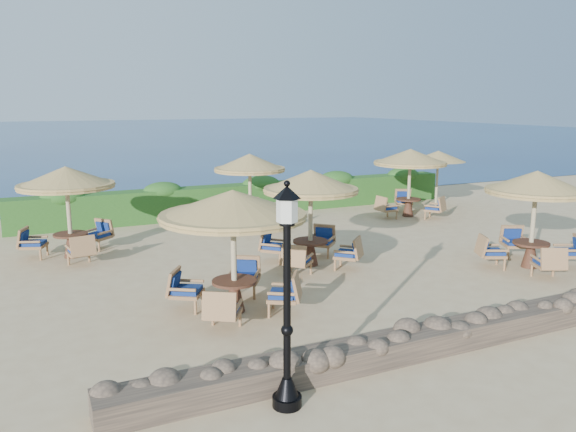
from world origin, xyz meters
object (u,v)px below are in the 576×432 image
(cafe_set_0, at_px, (233,226))
(cafe_set_5, at_px, (410,168))
(cafe_set_2, at_px, (535,203))
(cafe_set_3, at_px, (67,193))
(cafe_set_4, at_px, (250,177))
(cafe_set_1, at_px, (311,202))
(lamp_post, at_px, (287,307))
(extra_parasol, at_px, (438,156))

(cafe_set_0, relative_size, cafe_set_5, 1.10)
(cafe_set_2, distance_m, cafe_set_3, 12.93)
(cafe_set_2, height_order, cafe_set_4, same)
(cafe_set_1, xyz_separation_m, cafe_set_4, (0.21, 5.12, 0.07))
(cafe_set_3, bearing_deg, cafe_set_0, -64.86)
(cafe_set_1, bearing_deg, cafe_set_3, 148.37)
(cafe_set_1, relative_size, cafe_set_2, 0.94)
(cafe_set_2, relative_size, cafe_set_4, 1.03)
(cafe_set_1, bearing_deg, cafe_set_4, 87.68)
(lamp_post, relative_size, cafe_set_2, 1.17)
(lamp_post, distance_m, cafe_set_0, 4.01)
(lamp_post, xyz_separation_m, cafe_set_2, (8.99, 3.69, 0.23))
(lamp_post, bearing_deg, cafe_set_2, 22.30)
(cafe_set_3, distance_m, cafe_set_4, 6.30)
(cafe_set_1, bearing_deg, lamp_post, -119.75)
(cafe_set_1, xyz_separation_m, cafe_set_2, (5.34, -2.70, 0.01))
(lamp_post, distance_m, cafe_set_4, 12.14)
(lamp_post, relative_size, cafe_set_5, 1.17)
(extra_parasol, relative_size, cafe_set_3, 0.86)
(cafe_set_3, relative_size, cafe_set_5, 0.98)
(cafe_set_4, bearing_deg, cafe_set_3, -166.50)
(extra_parasol, distance_m, cafe_set_1, 10.57)
(extra_parasol, bearing_deg, cafe_set_2, -113.46)
(extra_parasol, bearing_deg, cafe_set_4, -176.75)
(lamp_post, relative_size, cafe_set_3, 1.19)
(cafe_set_0, xyz_separation_m, cafe_set_3, (-2.85, 6.08, -0.01))
(cafe_set_0, xyz_separation_m, cafe_set_1, (3.07, 2.43, -0.13))
(extra_parasol, height_order, cafe_set_3, cafe_set_3)
(lamp_post, height_order, cafe_set_5, lamp_post)
(cafe_set_5, bearing_deg, cafe_set_4, 173.68)
(cafe_set_1, bearing_deg, cafe_set_5, 33.80)
(lamp_post, height_order, extra_parasol, lamp_post)
(cafe_set_1, xyz_separation_m, cafe_set_3, (-5.92, 3.65, 0.12))
(cafe_set_0, relative_size, cafe_set_3, 1.12)
(lamp_post, xyz_separation_m, cafe_set_1, (3.65, 6.39, 0.22))
(cafe_set_0, distance_m, cafe_set_3, 6.71)
(cafe_set_2, distance_m, cafe_set_5, 7.22)
(lamp_post, xyz_separation_m, cafe_set_4, (3.86, 11.50, 0.29))
(cafe_set_3, bearing_deg, cafe_set_2, -29.40)
(cafe_set_4, bearing_deg, cafe_set_1, -92.32)
(lamp_post, bearing_deg, cafe_set_4, 71.46)
(lamp_post, distance_m, cafe_set_5, 14.88)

